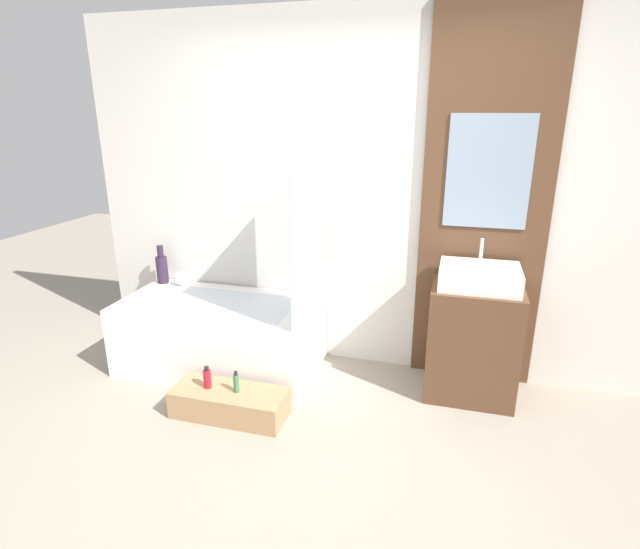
# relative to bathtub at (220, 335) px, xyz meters

# --- Properties ---
(ground_plane) EXTENTS (12.00, 12.00, 0.00)m
(ground_plane) POSITION_rel_bathtub_xyz_m (0.92, -1.15, -0.27)
(ground_plane) COLOR gray
(wall_tiled_back) EXTENTS (4.20, 0.06, 2.60)m
(wall_tiled_back) POSITION_rel_bathtub_xyz_m (0.92, 0.43, 1.03)
(wall_tiled_back) COLOR silver
(wall_tiled_back) RESTS_ON ground_plane
(wall_wood_accent) EXTENTS (0.85, 0.04, 2.60)m
(wall_wood_accent) POSITION_rel_bathtub_xyz_m (1.85, 0.38, 1.05)
(wall_wood_accent) COLOR brown
(wall_wood_accent) RESTS_ON ground_plane
(bathtub) EXTENTS (1.48, 0.77, 0.54)m
(bathtub) POSITION_rel_bathtub_xyz_m (0.00, 0.00, 0.00)
(bathtub) COLOR white
(bathtub) RESTS_ON ground_plane
(glass_shower_screen) EXTENTS (0.01, 0.52, 1.19)m
(glass_shower_screen) POSITION_rel_bathtub_xyz_m (0.71, -0.11, 0.86)
(glass_shower_screen) COLOR silver
(glass_shower_screen) RESTS_ON bathtub
(wooden_step_bench) EXTENTS (0.75, 0.30, 0.18)m
(wooden_step_bench) POSITION_rel_bathtub_xyz_m (0.35, -0.59, -0.18)
(wooden_step_bench) COLOR #A87F56
(wooden_step_bench) RESTS_ON ground_plane
(vanity_cabinet) EXTENTS (0.59, 0.48, 0.80)m
(vanity_cabinet) POSITION_rel_bathtub_xyz_m (1.85, 0.13, 0.13)
(vanity_cabinet) COLOR brown
(vanity_cabinet) RESTS_ON ground_plane
(sink) EXTENTS (0.51, 0.40, 0.30)m
(sink) POSITION_rel_bathtub_xyz_m (1.85, 0.13, 0.60)
(sink) COLOR white
(sink) RESTS_ON vanity_cabinet
(vase_tall_dark) EXTENTS (0.09, 0.09, 0.32)m
(vase_tall_dark) POSITION_rel_bathtub_xyz_m (-0.64, 0.29, 0.40)
(vase_tall_dark) COLOR #2D1E33
(vase_tall_dark) RESTS_ON bathtub
(vase_round_light) EXTENTS (0.11, 0.11, 0.11)m
(vase_round_light) POSITION_rel_bathtub_xyz_m (-0.47, 0.28, 0.32)
(vase_round_light) COLOR white
(vase_round_light) RESTS_ON bathtub
(bottle_soap_primary) EXTENTS (0.05, 0.05, 0.15)m
(bottle_soap_primary) POSITION_rel_bathtub_xyz_m (0.20, -0.59, -0.02)
(bottle_soap_primary) COLOR #B21928
(bottle_soap_primary) RESTS_ON wooden_step_bench
(bottle_soap_secondary) EXTENTS (0.04, 0.04, 0.15)m
(bottle_soap_secondary) POSITION_rel_bathtub_xyz_m (0.40, -0.59, -0.02)
(bottle_soap_secondary) COLOR #38704C
(bottle_soap_secondary) RESTS_ON wooden_step_bench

